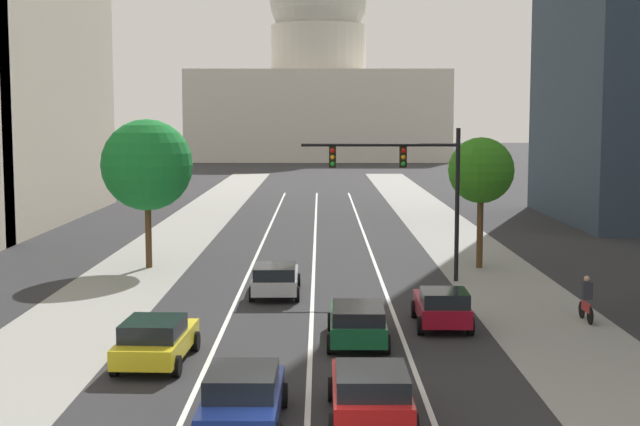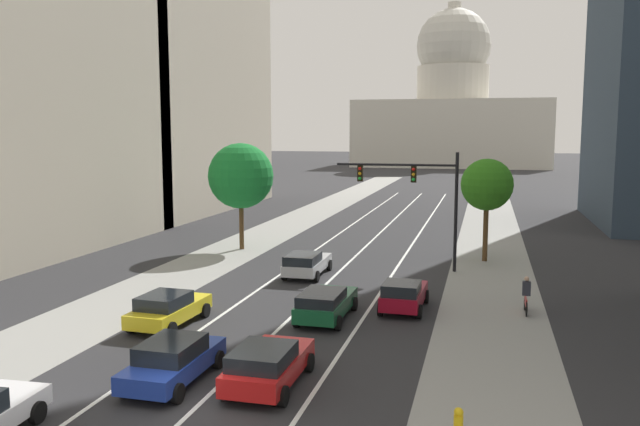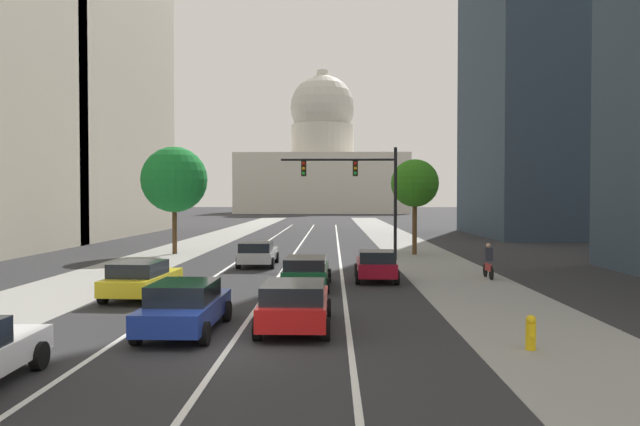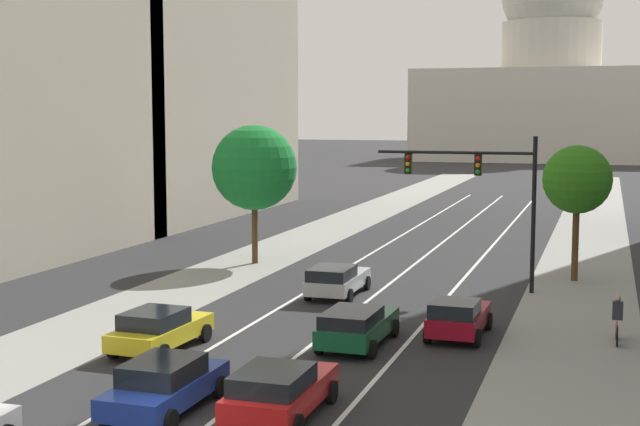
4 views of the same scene
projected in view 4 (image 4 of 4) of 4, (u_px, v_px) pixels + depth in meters
ground_plane at (452, 235)px, 60.44m from camera, size 400.00×400.00×0.00m
sidewalk_left at (304, 240)px, 58.32m from camera, size 4.83×130.00×0.01m
sidewalk_right at (587, 252)px, 53.08m from camera, size 4.83×130.00×0.01m
lane_stripe_left at (344, 269)px, 47.17m from camera, size 0.16×90.00×0.01m
lane_stripe_center at (404, 273)px, 46.22m from camera, size 0.16×90.00×0.01m
lane_stripe_right at (466, 276)px, 45.28m from camera, size 0.16×90.00×0.01m
capitol_building at (550, 83)px, 153.71m from camera, size 44.04×23.38×37.62m
car_blue at (165, 384)px, 24.70m from camera, size 2.08×4.53×1.48m
car_crimson at (458, 317)px, 32.87m from camera, size 2.03×4.08×1.49m
car_green at (357, 325)px, 31.59m from camera, size 2.10×4.67×1.42m
car_silver at (337, 279)px, 40.26m from camera, size 2.11×4.62×1.44m
car_red at (279, 390)px, 24.15m from camera, size 2.12×4.39×1.47m
car_yellow at (159, 329)px, 31.09m from camera, size 2.24×4.45×1.46m
traffic_signal_mast at (485, 184)px, 41.20m from camera, size 7.26×0.39×7.06m
cyclist at (617, 319)px, 32.07m from camera, size 0.36×1.70×1.72m
street_tree_near_left at (254, 168)px, 48.62m from camera, size 4.57×4.57×7.47m
street_tree_far_right at (577, 180)px, 43.56m from camera, size 3.29×3.29×6.57m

